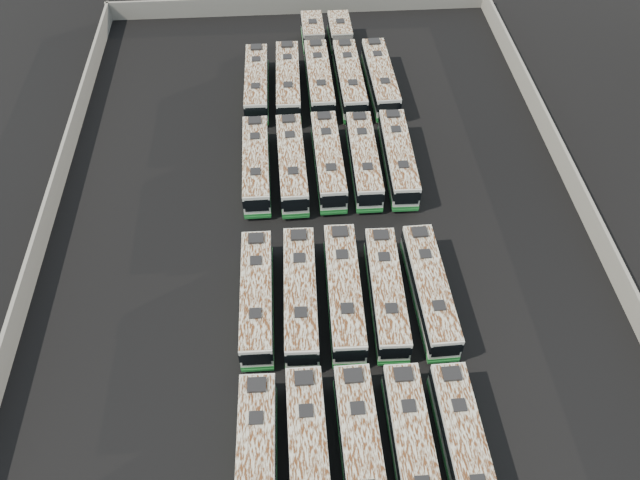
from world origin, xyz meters
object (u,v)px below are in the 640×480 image
Objects in this scene: bus_back_center at (317,64)px; bus_midfront_far_right at (429,290)px; bus_midfront_left at (300,295)px; bus_back_far_right at (380,78)px; bus_back_right at (346,63)px; bus_front_far_left at (257,466)px; bus_midback_left at (292,164)px; bus_midback_far_left at (256,165)px; bus_midback_center at (328,160)px; bus_midfront_far_left at (257,297)px; bus_midfront_center at (344,292)px; bus_midfront_right at (386,292)px; bus_midback_far_right at (398,158)px; bus_front_left at (309,458)px; bus_front_center at (361,455)px; bus_front_far_right at (464,451)px; bus_back_far_left at (257,83)px; bus_front_right at (413,452)px; bus_back_left at (288,82)px; bus_midback_right at (364,160)px.

bus_midfront_far_right is at bearing -78.69° from bus_back_center.
bus_midfront_left is 1.03× the size of bus_midfront_far_right.
bus_back_right is at bearing 136.23° from bus_back_far_right.
bus_front_far_left is 26.86m from bus_midback_left.
bus_midback_far_left is 6.35m from bus_midback_center.
bus_midfront_far_left is at bearing -116.69° from bus_back_far_right.
bus_midfront_center reaches higher than bus_midfront_far_right.
bus_midback_far_right reaches higher than bus_midfront_right.
bus_front_left is at bearing -105.13° from bus_back_far_right.
bus_front_center reaches higher than bus_front_far_right.
bus_midfront_left reaches higher than bus_front_center.
bus_front_center is 1.01× the size of bus_midback_left.
bus_midfront_center is at bearing -96.77° from bus_back_right.
bus_midfront_center is 15.68m from bus_midback_far_right.
bus_back_far_left is (-12.51, 39.02, -0.02)m from bus_front_far_right.
bus_midback_center is 0.64× the size of bus_back_center.
bus_front_far_left is 0.64× the size of bus_back_right.
bus_front_left is 1.03× the size of bus_front_far_right.
bus_back_far_right is at bearing 77.88° from bus_midfront_center.
bus_back_center is (-3.10, 41.86, 0.03)m from bus_front_right.
bus_front_far_left is at bearing -109.29° from bus_back_far_right.
bus_back_right reaches higher than bus_midfront_far_left.
bus_midfront_far_right is at bearing -91.19° from bus_back_far_right.
bus_front_far_left reaches higher than bus_midback_far_right.
bus_midback_far_left is at bearing 90.60° from bus_midfront_far_left.
bus_back_left is 0.65× the size of bus_back_center.
bus_front_center and bus_back_right have the same top height.
bus_midfront_right is at bearing 61.74° from bus_front_left.
bus_back_far_right is (6.19, 26.55, -0.01)m from bus_midfront_center.
bus_back_far_right is (6.24, -3.09, 0.00)m from bus_back_center.
bus_front_left reaches higher than bus_back_far_left.
bus_midback_far_left is (-12.57, 26.74, -0.01)m from bus_front_far_right.
bus_back_left is at bearing 108.10° from bus_midfront_far_right.
bus_midfront_left is at bearing -96.71° from bus_back_center.
bus_midback_far_right is at bearing 66.20° from bus_front_far_left.
bus_midback_right is 0.99× the size of bus_midback_far_right.
bus_back_left reaches higher than bus_front_center.
bus_back_far_right reaches higher than bus_midfront_far_left.
bus_front_center is at bearing -84.25° from bus_midback_left.
bus_midfront_right is 0.98× the size of bus_midback_far_right.
bus_midback_center is (3.23, 26.69, -0.02)m from bus_front_left.
bus_midfront_center is (-6.18, 12.37, 0.05)m from bus_front_far_right.
bus_back_far_right reaches higher than bus_midback_right.
bus_midback_far_right is (12.58, 0.03, 0.02)m from bus_midback_far_left.
bus_midback_far_right is (3.07, 0.03, 0.02)m from bus_midback_right.
bus_midfront_left is 1.05× the size of bus_back_far_left.
bus_midfront_left reaches higher than bus_midback_center.
bus_back_far_right is at bearing 43.55° from bus_midback_far_left.
bus_midfront_right is 15.81m from bus_midback_left.
bus_back_left is (3.17, -0.10, 0.07)m from bus_back_far_left.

